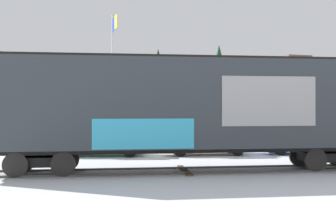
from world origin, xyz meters
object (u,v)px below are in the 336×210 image
Objects in this scene: flagpole at (113,59)px; parked_car_green at (101,139)px; freight_car at (191,106)px; parked_car_tan at (204,139)px; parked_car_blue at (298,138)px.

flagpole is 8.30m from parked_car_green.
flagpole is at bearing 105.22° from freight_car.
parked_car_tan is 1.08× the size of parked_car_blue.
flagpole is 2.03× the size of parked_car_tan.
freight_car is 7.27m from parked_car_green.
parked_car_blue is (6.99, 5.81, -1.76)m from freight_car.
parked_car_blue reaches higher than parked_car_tan.
flagpole reaches higher than freight_car.
freight_car is at bearing -74.78° from flagpole.
freight_car is 9.26m from parked_car_blue.
parked_car_tan is at bearing -52.82° from flagpole.
parked_car_green is at bearing 179.10° from parked_car_tan.
parked_car_green is 1.15× the size of parked_car_blue.
parked_car_blue is (5.33, 0.01, 0.03)m from parked_car_tan.
parked_car_blue is (10.37, -6.63, -5.06)m from flagpole.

